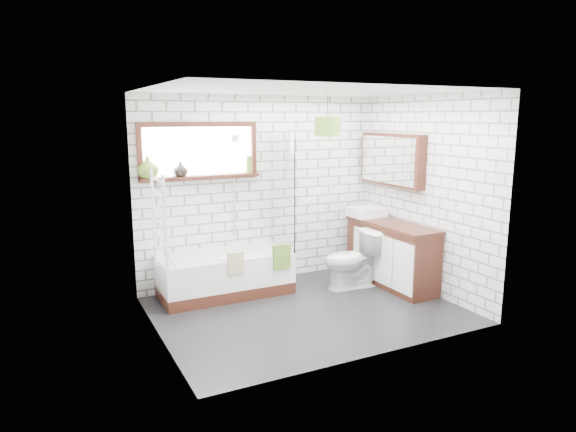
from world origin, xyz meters
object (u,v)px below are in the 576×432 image
basin (367,212)px  bathtub (225,274)px  toilet (352,260)px  pendant (327,127)px  vanity (391,254)px

basin → bathtub: bearing=177.1°
toilet → pendant: (-0.27, 0.23, 1.72)m
bathtub → basin: 2.17m
vanity → pendant: (-0.81, 0.35, 1.68)m
bathtub → pendant: (1.32, -0.25, 1.84)m
basin → vanity: bearing=-83.2°
pendant → bathtub: bearing=169.3°
vanity → toilet: (-0.54, 0.12, -0.04)m
bathtub → toilet: bearing=-17.0°
bathtub → vanity: (2.12, -0.60, 0.16)m
vanity → basin: bearing=96.8°
bathtub → toilet: size_ratio=2.15×
toilet → pendant: size_ratio=2.33×
vanity → toilet: size_ratio=1.95×
basin → pendant: (-0.75, -0.15, 1.19)m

